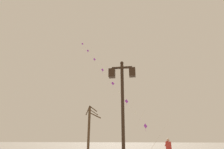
# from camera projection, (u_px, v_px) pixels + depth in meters

# --- Properties ---
(twin_lantern_lamp_post) EXTENTS (1.20, 0.28, 5.06)m
(twin_lantern_lamp_post) POSITION_uv_depth(u_px,v_px,m) (122.00, 95.00, 7.93)
(twin_lantern_lamp_post) COLOR black
(twin_lantern_lamp_post) RESTS_ON ground_plane
(kite_train) EXTENTS (14.02, 16.92, 21.43)m
(kite_train) POSITION_uv_depth(u_px,v_px,m) (105.00, 73.00, 28.23)
(kite_train) COLOR brown
(kite_train) RESTS_ON ground_plane
(kite_flyer) EXTENTS (0.49, 0.59, 1.71)m
(kite_flyer) POSITION_uv_depth(u_px,v_px,m) (169.00, 149.00, 14.48)
(kite_flyer) COLOR #1E1E2D
(kite_flyer) RESTS_ON ground_plane
(bare_tree) EXTENTS (1.98, 1.33, 4.97)m
(bare_tree) POSITION_uv_depth(u_px,v_px,m) (89.00, 129.00, 18.30)
(bare_tree) COLOR #4C3826
(bare_tree) RESTS_ON ground_plane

